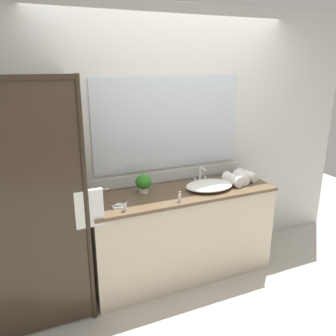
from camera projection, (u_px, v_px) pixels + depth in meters
The scene contains 14 objects.
ground_plane at pixel (181, 273), 3.51m from camera, with size 8.00×8.00×0.00m, color #B7B2A8.
wall_back_with_mirror at pixel (168, 142), 3.43m from camera, with size 4.40×0.06×2.60m.
vanity_cabinet at pixel (181, 233), 3.39m from camera, with size 1.80×0.58×0.90m.
shower_enclosure at pixel (40, 208), 2.55m from camera, with size 1.20×0.59×2.00m.
sink_basin at pixel (209, 185), 3.30m from camera, with size 0.48×0.34×0.07m, color white.
faucet at pixel (200, 178), 3.45m from camera, with size 0.17×0.13×0.17m.
potted_plant at pixel (143, 183), 3.18m from camera, with size 0.15×0.15×0.18m.
soap_dish at pixel (118, 206), 2.88m from camera, with size 0.10×0.07×0.04m.
amenity_bottle_conditioner at pixel (97, 196), 3.00m from camera, with size 0.03×0.03×0.09m.
amenity_bottle_body_wash at pixel (180, 197), 2.99m from camera, with size 0.02×0.02×0.09m.
amenity_bottle_shampoo at pixel (125, 206), 2.80m from camera, with size 0.03×0.03×0.09m.
rolled_towel_near_edge at pixel (247, 175), 3.55m from camera, with size 0.10×0.10×0.24m, color white.
rolled_towel_middle at pixel (241, 177), 3.46m from camera, with size 0.11×0.11×0.21m, color white.
rolled_towel_far_edge at pixel (233, 179), 3.40m from camera, with size 0.11×0.11×0.22m, color white.
Camera 1 is at (-1.35, -2.72, 2.07)m, focal length 36.56 mm.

